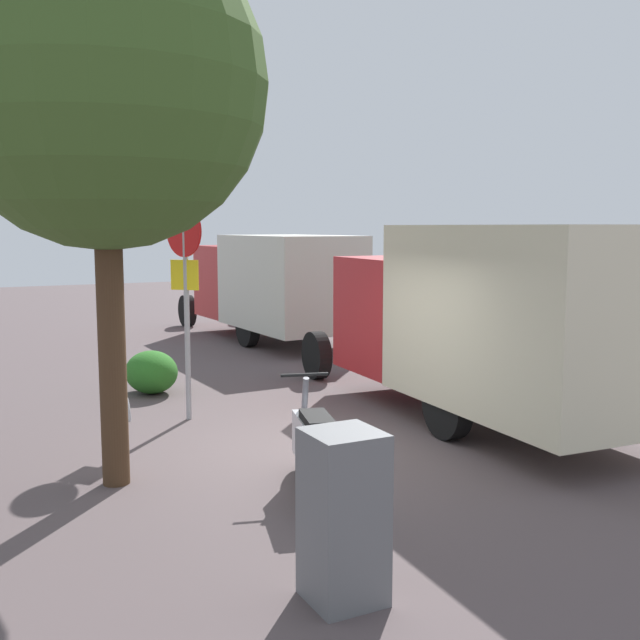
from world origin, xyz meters
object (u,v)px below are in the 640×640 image
Objects in this scene: box_truck_near at (483,314)px; motorcycle at (315,446)px; bike_rack_hoop at (123,415)px; street_tree at (103,85)px; utility_cabinet at (343,516)px; stop_sign at (185,278)px; box_truck_far at (272,281)px.

box_truck_near reaches higher than motorcycle.
motorcycle is 2.08× the size of bike_rack_hoop.
street_tree reaches higher than bike_rack_hoop.
motorcycle is 1.33× the size of utility_cabinet.
stop_sign is at bearing -130.01° from bike_rack_hoop.
box_truck_far is at bearing 0.36° from box_truck_near.
stop_sign is at bearing -33.40° from street_tree.
motorcycle is 4.52m from bike_rack_hoop.
utility_cabinet is at bearing 156.57° from box_truck_far.
utility_cabinet is 6.57m from bike_rack_hoop.
stop_sign is at bearing -5.61° from utility_cabinet.
stop_sign is 3.60m from street_tree.
stop_sign is 2.39× the size of utility_cabinet.
street_tree is 5.36m from bike_rack_hoop.
box_truck_near is 3.99m from motorcycle.
box_truck_near is at bearing -50.67° from motorcycle.
motorcycle is 0.56× the size of stop_sign.
stop_sign reaches higher than box_truck_near.
utility_cabinet is at bearing -164.04° from street_tree.
bike_rack_hoop is (6.53, 0.25, -0.67)m from utility_cabinet.
motorcycle is (-1.55, 3.51, -1.08)m from box_truck_near.
box_truck_far is at bearing -32.82° from street_tree.
motorcycle is 0.29× the size of street_tree.
box_truck_near is at bearing -121.23° from bike_rack_hoop.
utility_cabinet is at bearing 174.11° from motorcycle.
box_truck_far reaches higher than bike_rack_hoop.
street_tree is at bearing 146.60° from stop_sign.
box_truck_far reaches higher than motorcycle.
box_truck_near reaches higher than box_truck_far.
motorcycle is at bearing 117.11° from box_truck_near.
box_truck_near is at bearing -119.07° from stop_sign.
box_truck_near is at bearing -87.15° from street_tree.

